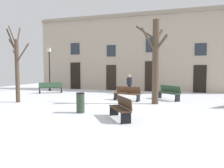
# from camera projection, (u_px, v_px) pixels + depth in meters

# --- Properties ---
(ground_plane) EXTENTS (30.17, 30.17, 0.00)m
(ground_plane) POSITION_uv_depth(u_px,v_px,m) (104.00, 104.00, 11.79)
(ground_plane) COLOR white
(building_facade) EXTENTS (18.86, 0.60, 7.15)m
(building_facade) POSITION_uv_depth(u_px,v_px,m) (132.00, 52.00, 19.11)
(building_facade) COLOR tan
(building_facade) RESTS_ON ground
(tree_left_of_center) EXTENTS (1.92, 1.41, 4.75)m
(tree_left_of_center) POSITION_uv_depth(u_px,v_px,m) (155.00, 59.00, 11.63)
(tree_left_of_center) COLOR #4C3D2D
(tree_left_of_center) RESTS_ON ground
(tree_foreground) EXTENTS (2.22, 1.61, 4.64)m
(tree_foreground) POSITION_uv_depth(u_px,v_px,m) (17.00, 65.00, 12.28)
(tree_foreground) COLOR #4C3D2D
(tree_foreground) RESTS_ON ground
(streetlamp) EXTENTS (0.30, 0.30, 4.01)m
(streetlamp) POSITION_uv_depth(u_px,v_px,m) (49.00, 64.00, 18.83)
(streetlamp) COLOR black
(streetlamp) RESTS_ON ground
(litter_bin) EXTENTS (0.40, 0.40, 0.91)m
(litter_bin) POSITION_uv_depth(u_px,v_px,m) (80.00, 103.00, 9.32)
(litter_bin) COLOR #2D3D2D
(litter_bin) RESTS_ON ground
(bench_far_corner) EXTENTS (1.24, 1.55, 0.88)m
(bench_far_corner) POSITION_uv_depth(u_px,v_px,m) (121.00, 108.00, 8.12)
(bench_far_corner) COLOR #3D2819
(bench_far_corner) RESTS_ON ground
(bench_facing_shops) EXTENTS (1.78, 0.89, 0.88)m
(bench_facing_shops) POSITION_uv_depth(u_px,v_px,m) (127.00, 93.00, 13.05)
(bench_facing_shops) COLOR #51331E
(bench_facing_shops) RESTS_ON ground
(bench_back_to_back_right) EXTENTS (1.58, 1.62, 0.93)m
(bench_back_to_back_right) POSITION_uv_depth(u_px,v_px,m) (169.00, 92.00, 13.32)
(bench_back_to_back_right) COLOR #2D4C33
(bench_back_to_back_right) RESTS_ON ground
(bench_back_to_back_left) EXTENTS (1.83, 1.44, 0.90)m
(bench_back_to_back_left) POSITION_uv_depth(u_px,v_px,m) (51.00, 87.00, 17.16)
(bench_back_to_back_left) COLOR #2D4C33
(bench_back_to_back_left) RESTS_ON ground
(person_by_shop_door) EXTENTS (0.44, 0.35, 1.56)m
(person_by_shop_door) POSITION_uv_depth(u_px,v_px,m) (129.00, 83.00, 16.48)
(person_by_shop_door) COLOR black
(person_by_shop_door) RESTS_ON ground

